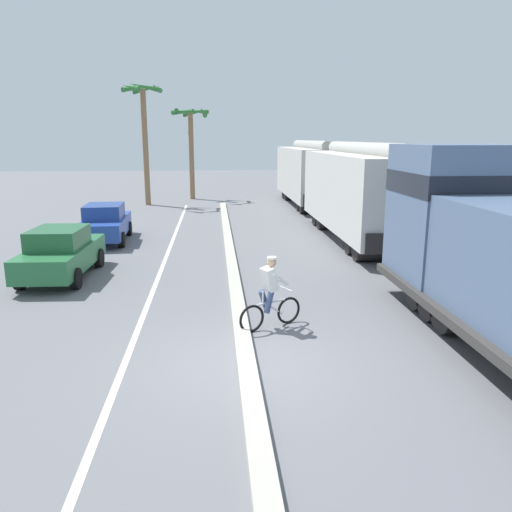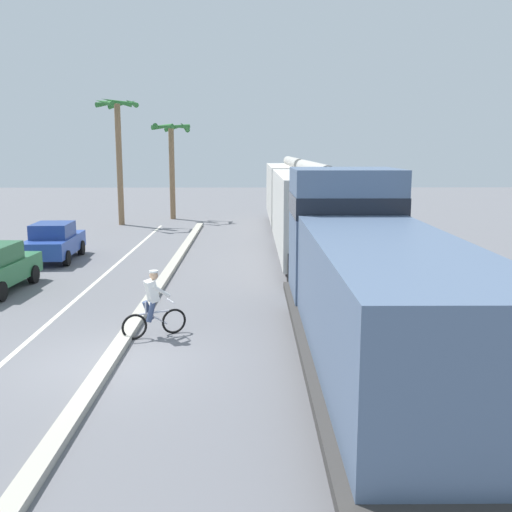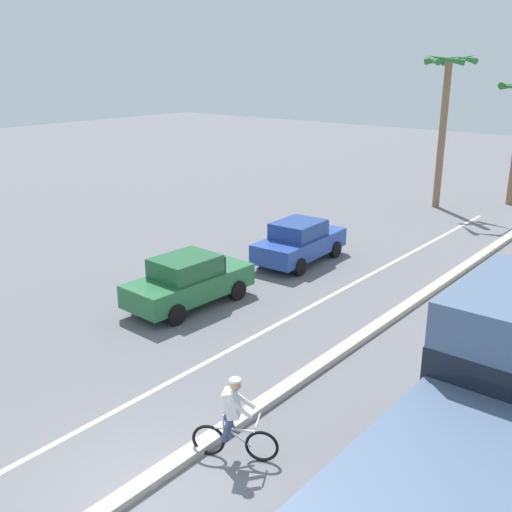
{
  "view_description": "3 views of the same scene",
  "coord_description": "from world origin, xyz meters",
  "px_view_note": "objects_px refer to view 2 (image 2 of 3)",
  "views": [
    {
      "loc": [
        -0.57,
        -9.05,
        4.37
      ],
      "look_at": [
        0.51,
        3.69,
        1.32
      ],
      "focal_mm": 35.0,
      "sensor_mm": 36.0,
      "label": 1
    },
    {
      "loc": [
        3.16,
        -12.75,
        4.74
      ],
      "look_at": [
        3.29,
        3.26,
        1.84
      ],
      "focal_mm": 42.0,
      "sensor_mm": 36.0,
      "label": 2
    },
    {
      "loc": [
        7.2,
        -5.42,
        7.29
      ],
      "look_at": [
        -4.65,
        9.13,
        1.19
      ],
      "focal_mm": 42.0,
      "sensor_mm": 36.0,
      "label": 3
    }
  ],
  "objects_px": {
    "hopper_car_lead": "(312,213)",
    "palm_tree_near": "(171,146)",
    "palm_tree_far": "(118,135)",
    "hopper_car_middle": "(293,193)",
    "locomotive": "(368,287)",
    "parked_car_blue": "(54,241)",
    "cyclist": "(153,305)"
  },
  "relations": [
    {
      "from": "locomotive",
      "to": "hopper_car_lead",
      "type": "distance_m",
      "value": 12.16
    },
    {
      "from": "palm_tree_near",
      "to": "cyclist",
      "type": "bearing_deg",
      "value": -83.7
    },
    {
      "from": "palm_tree_far",
      "to": "hopper_car_lead",
      "type": "bearing_deg",
      "value": -49.92
    },
    {
      "from": "hopper_car_middle",
      "to": "cyclist",
      "type": "bearing_deg",
      "value": -103.03
    },
    {
      "from": "locomotive",
      "to": "hopper_car_lead",
      "type": "bearing_deg",
      "value": 90.0
    },
    {
      "from": "cyclist",
      "to": "hopper_car_lead",
      "type": "bearing_deg",
      "value": 63.4
    },
    {
      "from": "palm_tree_far",
      "to": "palm_tree_near",
      "type": "bearing_deg",
      "value": 47.78
    },
    {
      "from": "locomotive",
      "to": "hopper_car_lead",
      "type": "relative_size",
      "value": 1.1
    },
    {
      "from": "hopper_car_lead",
      "to": "parked_car_blue",
      "type": "distance_m",
      "value": 10.98
    },
    {
      "from": "hopper_car_middle",
      "to": "palm_tree_far",
      "type": "height_order",
      "value": "palm_tree_far"
    },
    {
      "from": "palm_tree_near",
      "to": "palm_tree_far",
      "type": "height_order",
      "value": "palm_tree_far"
    },
    {
      "from": "locomotive",
      "to": "palm_tree_far",
      "type": "relative_size",
      "value": 1.5
    },
    {
      "from": "hopper_car_middle",
      "to": "parked_car_blue",
      "type": "bearing_deg",
      "value": -134.67
    },
    {
      "from": "locomotive",
      "to": "hopper_car_lead",
      "type": "xyz_separation_m",
      "value": [
        -0.0,
        12.16,
        0.28
      ]
    },
    {
      "from": "cyclist",
      "to": "hopper_car_middle",
      "type": "bearing_deg",
      "value": 76.97
    },
    {
      "from": "palm_tree_near",
      "to": "palm_tree_far",
      "type": "bearing_deg",
      "value": -132.22
    },
    {
      "from": "palm_tree_near",
      "to": "palm_tree_far",
      "type": "xyz_separation_m",
      "value": [
        -2.8,
        -3.08,
        0.68
      ]
    },
    {
      "from": "hopper_car_lead",
      "to": "parked_car_blue",
      "type": "xyz_separation_m",
      "value": [
        -10.9,
        0.58,
        -1.26
      ]
    },
    {
      "from": "parked_car_blue",
      "to": "palm_tree_far",
      "type": "height_order",
      "value": "palm_tree_far"
    },
    {
      "from": "hopper_car_lead",
      "to": "hopper_car_middle",
      "type": "height_order",
      "value": "same"
    },
    {
      "from": "hopper_car_lead",
      "to": "hopper_car_middle",
      "type": "relative_size",
      "value": 1.0
    },
    {
      "from": "hopper_car_middle",
      "to": "palm_tree_near",
      "type": "height_order",
      "value": "palm_tree_near"
    },
    {
      "from": "hopper_car_middle",
      "to": "parked_car_blue",
      "type": "height_order",
      "value": "hopper_car_middle"
    },
    {
      "from": "hopper_car_lead",
      "to": "palm_tree_near",
      "type": "xyz_separation_m",
      "value": [
        -7.83,
        15.7,
        2.76
      ]
    },
    {
      "from": "hopper_car_middle",
      "to": "cyclist",
      "type": "xyz_separation_m",
      "value": [
        -4.99,
        -21.56,
        -1.26
      ]
    },
    {
      "from": "hopper_car_middle",
      "to": "parked_car_blue",
      "type": "xyz_separation_m",
      "value": [
        -10.9,
        -11.02,
        -1.26
      ]
    },
    {
      "from": "cyclist",
      "to": "parked_car_blue",
      "type": "bearing_deg",
      "value": 119.26
    },
    {
      "from": "locomotive",
      "to": "hopper_car_lead",
      "type": "height_order",
      "value": "locomotive"
    },
    {
      "from": "hopper_car_lead",
      "to": "palm_tree_near",
      "type": "relative_size",
      "value": 1.64
    },
    {
      "from": "hopper_car_middle",
      "to": "parked_car_blue",
      "type": "distance_m",
      "value": 15.55
    },
    {
      "from": "locomotive",
      "to": "parked_car_blue",
      "type": "distance_m",
      "value": 16.79
    },
    {
      "from": "palm_tree_far",
      "to": "hopper_car_middle",
      "type": "bearing_deg",
      "value": -5.5
    }
  ]
}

